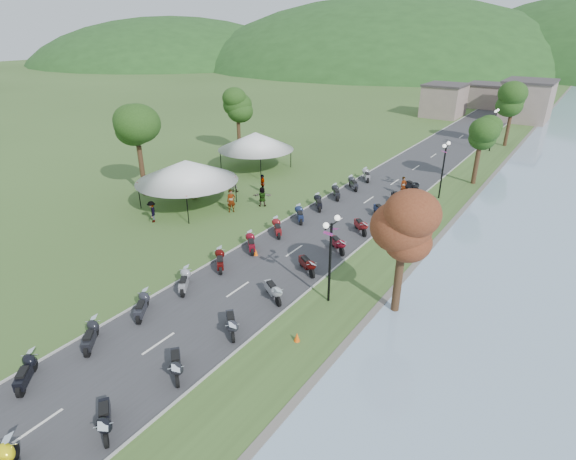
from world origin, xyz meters
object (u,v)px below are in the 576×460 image
Objects in this scene: pedestrian_a at (232,212)px; vendor_tent_main at (188,183)px; pedestrian_c at (153,222)px; pedestrian_b at (235,191)px.

vendor_tent_main is at bearing 139.30° from pedestrian_a.
vendor_tent_main is 4.68m from pedestrian_c.
pedestrian_a is 1.14× the size of pedestrian_c.
vendor_tent_main is 5.37m from pedestrian_b.
pedestrian_a is at bearing 12.22° from vendor_tent_main.
pedestrian_a is at bearing 111.62° from pedestrian_b.
vendor_tent_main is 3.32× the size of pedestrian_b.
pedestrian_c is (-3.78, -5.10, 0.00)m from pedestrian_a.
pedestrian_b is 1.00× the size of pedestrian_c.
vendor_tent_main reaches higher than pedestrian_b.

